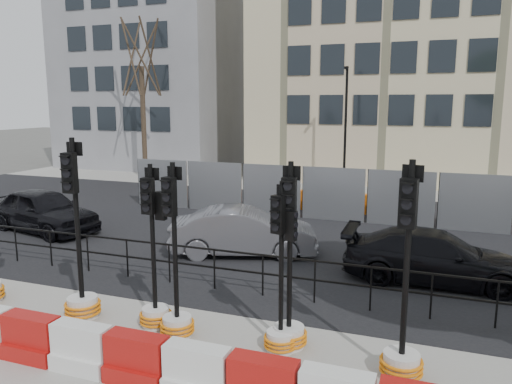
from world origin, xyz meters
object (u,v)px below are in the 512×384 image
at_px(traffic_signal_d, 155,290).
at_px(traffic_signal_h, 403,336).
at_px(car_c, 435,257).
at_px(car_a, 43,210).

bearing_deg(traffic_signal_d, traffic_signal_h, -5.43).
bearing_deg(car_c, traffic_signal_h, 173.79).
height_order(traffic_signal_d, car_c, traffic_signal_d).
xyz_separation_m(traffic_signal_d, traffic_signal_h, (4.66, -0.27, -0.04)).
bearing_deg(traffic_signal_d, car_a, 143.72).
height_order(traffic_signal_h, car_c, traffic_signal_h).
bearing_deg(car_a, traffic_signal_d, -111.33).
height_order(traffic_signal_d, car_a, traffic_signal_d).
distance_m(traffic_signal_d, car_a, 9.01).
xyz_separation_m(traffic_signal_h, car_c, (0.43, 4.77, -0.09)).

